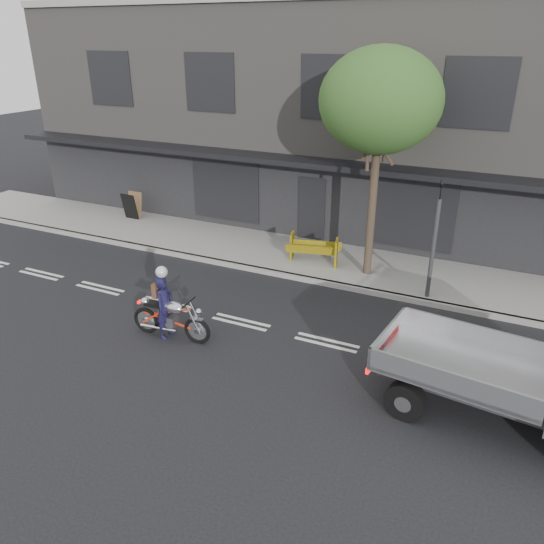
{
  "coord_description": "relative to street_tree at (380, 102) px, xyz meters",
  "views": [
    {
      "loc": [
        5.97,
        -10.72,
        6.93
      ],
      "look_at": [
        0.67,
        0.5,
        1.38
      ],
      "focal_mm": 35.0,
      "sensor_mm": 36.0,
      "label": 1
    }
  ],
  "objects": [
    {
      "name": "street_tree",
      "position": [
        0.0,
        0.0,
        0.0
      ],
      "size": [
        3.4,
        3.4,
        6.74
      ],
      "color": "#382B21",
      "rests_on": "ground"
    },
    {
      "name": "traffic_light_pole",
      "position": [
        2.0,
        -0.85,
        -3.63
      ],
      "size": [
        0.12,
        0.12,
        3.5
      ],
      "color": "#2D2D30",
      "rests_on": "ground"
    },
    {
      "name": "ground",
      "position": [
        -2.2,
        -4.2,
        -5.28
      ],
      "size": [
        80.0,
        80.0,
        0.0
      ],
      "primitive_type": "plane",
      "color": "black",
      "rests_on": "ground"
    },
    {
      "name": "sandwich_board",
      "position": [
        -10.1,
        1.09,
        -4.61
      ],
      "size": [
        0.67,
        0.46,
        1.04
      ],
      "primitive_type": null,
      "rotation": [
        0.0,
        0.0,
        -0.03
      ],
      "color": "black",
      "rests_on": "sidewalk"
    },
    {
      "name": "sidewalk",
      "position": [
        -2.2,
        0.5,
        -5.2
      ],
      "size": [
        32.0,
        3.2,
        0.15
      ],
      "primitive_type": "cube",
      "color": "gray",
      "rests_on": "ground"
    },
    {
      "name": "building_main",
      "position": [
        -2.2,
        7.1,
        -1.28
      ],
      "size": [
        26.0,
        10.0,
        8.0
      ],
      "primitive_type": "cube",
      "color": "slate",
      "rests_on": "ground"
    },
    {
      "name": "kerb",
      "position": [
        -2.2,
        -1.1,
        -5.2
      ],
      "size": [
        32.0,
        0.2,
        0.15
      ],
      "primitive_type": "cube",
      "color": "gray",
      "rests_on": "ground"
    },
    {
      "name": "motorcycle",
      "position": [
        -3.4,
        -5.61,
        -4.71
      ],
      "size": [
        2.17,
        0.63,
        1.11
      ],
      "rotation": [
        0.0,
        0.0,
        0.07
      ],
      "color": "black",
      "rests_on": "ground"
    },
    {
      "name": "rider",
      "position": [
        -3.55,
        -5.61,
        -4.46
      ],
      "size": [
        0.43,
        0.62,
        1.63
      ],
      "primitive_type": "imported",
      "rotation": [
        0.0,
        0.0,
        1.65
      ],
      "color": "#151234",
      "rests_on": "ground"
    },
    {
      "name": "construction_barrier",
      "position": [
        -1.84,
        -0.11,
        -4.67
      ],
      "size": [
        1.75,
        1.04,
        0.92
      ],
      "primitive_type": null,
      "rotation": [
        0.0,
        0.0,
        0.24
      ],
      "color": "yellow",
      "rests_on": "sidewalk"
    }
  ]
}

